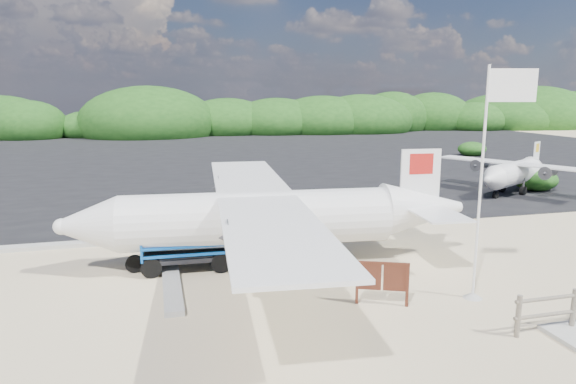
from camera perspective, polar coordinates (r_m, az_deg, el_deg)
The scene contains 11 objects.
ground at distance 15.93m, azimuth 3.83°, elevation -9.11°, with size 160.00×160.00×0.00m, color beige.
asphalt_apron at distance 44.77m, azimuth -8.33°, elevation 3.89°, with size 90.00×50.00×0.04m, color #B2B2B2, non-canonical shape.
lagoon at distance 17.14m, azimuth -28.35°, elevation -8.98°, with size 9.00×7.00×0.40m, color #B2B2B2, non-canonical shape.
vegetation_band at distance 69.56m, azimuth -10.62°, elevation 6.33°, with size 124.00×8.00×4.40m, color #B2B2B2, non-canonical shape.
baggage_cart at distance 16.68m, azimuth -11.22°, elevation -8.35°, with size 2.91×1.66×1.45m, color #0B4DAB, non-canonical shape.
flagpole at distance 15.04m, azimuth 19.81°, elevation -11.01°, with size 1.23×0.51×6.16m, color white, non-canonical shape.
signboard at distance 13.97m, azimuth 10.33°, elevation -12.23°, with size 1.46×0.14×1.20m, color #512517, non-canonical shape.
crew_a at distance 18.72m, azimuth -7.65°, elevation -3.08°, with size 0.69×0.45×1.88m, color navy.
crew_b at distance 17.92m, azimuth -3.78°, elevation -3.83°, with size 0.86×0.67×1.77m, color navy.
aircraft_large at distance 40.40m, azimuth 13.46°, elevation 2.94°, with size 15.49×15.49×4.65m, color #B2B2B2, non-canonical shape.
aircraft_small at distance 47.49m, azimuth -22.74°, elevation 3.55°, with size 7.09×7.09×2.55m, color #B2B2B2, non-canonical shape.
Camera 1 is at (-4.76, -14.18, 5.48)m, focal length 32.00 mm.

